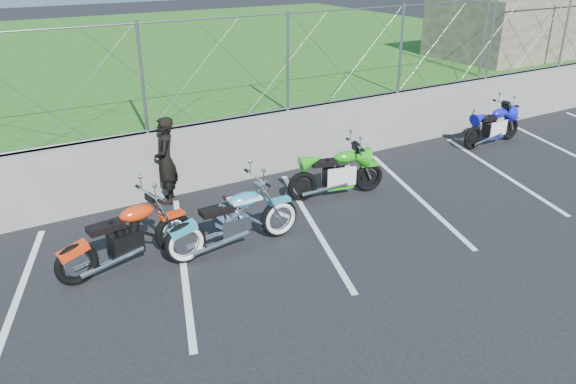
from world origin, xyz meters
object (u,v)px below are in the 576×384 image
sportbike_blue (493,127)px  sportbike_green (338,174)px  person_standing (166,161)px  cruiser_turquoise (235,222)px  naked_orange (128,238)px

sportbike_blue → sportbike_green: bearing=-175.0°
sportbike_blue → person_standing: bearing=172.4°
cruiser_turquoise → sportbike_blue: bearing=10.5°
person_standing → naked_orange: bearing=-11.7°
naked_orange → person_standing: size_ratio=1.32×
cruiser_turquoise → sportbike_green: (2.60, 0.86, -0.02)m
sportbike_green → naked_orange: bearing=-161.1°
cruiser_turquoise → naked_orange: 1.64m
sportbike_blue → cruiser_turquoise: bearing=-170.9°
cruiser_turquoise → naked_orange: (-1.60, 0.35, 0.00)m
cruiser_turquoise → sportbike_green: cruiser_turquoise is taller
naked_orange → sportbike_blue: size_ratio=1.13×
naked_orange → sportbike_blue: 9.31m
naked_orange → sportbike_green: size_ratio=1.11×
sportbike_green → sportbike_blue: (5.05, 0.58, -0.01)m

